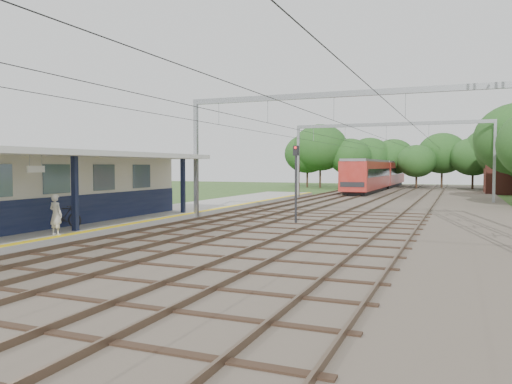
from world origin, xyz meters
The scene contains 13 objects.
ground centered at (0.00, 0.00, 0.00)m, with size 160.00×160.00×0.00m, color #2D4C1E.
ballast_bed centered at (4.00, 30.00, 0.05)m, with size 18.00×90.00×0.10m, color #473D33.
platform centered at (-7.50, 14.00, 0.17)m, with size 5.00×52.00×0.35m, color gray.
yellow_stripe centered at (-5.25, 14.00, 0.35)m, with size 0.45×52.00×0.01m, color yellow.
station_building centered at (-8.88, 7.00, 2.04)m, with size 3.41×18.00×3.40m.
canopy centered at (-7.77, 6.00, 3.64)m, with size 6.40×20.00×3.44m.
rail_tracks centered at (1.50, 30.00, 0.18)m, with size 11.80×88.00×0.15m.
catenary_system centered at (3.39, 25.28, 5.51)m, with size 17.22×88.00×7.00m.
tree_band centered at (3.84, 57.12, 4.92)m, with size 31.72×30.88×8.82m.
person centered at (-5.60, 4.58, 1.18)m, with size 0.60×0.40×1.65m, color beige.
bicycle centered at (-7.13, 6.64, 0.88)m, with size 0.50×1.77×1.06m, color black.
train centered at (-0.50, 56.37, 2.11)m, with size 2.87×35.73×3.77m.
signal_post centered at (1.35, 14.34, 2.61)m, with size 0.33×0.30×4.20m.
Camera 1 is at (9.35, -10.79, 3.11)m, focal length 35.00 mm.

